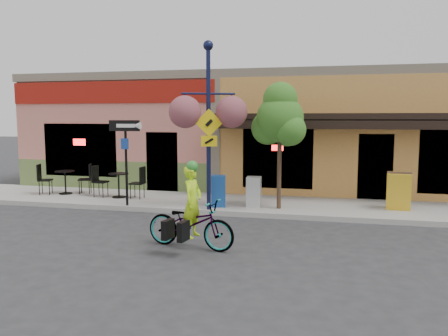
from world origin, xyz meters
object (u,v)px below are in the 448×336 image
Objects in this scene: building at (260,131)px; lamp_post at (208,126)px; cyclist_rider at (193,213)px; newspaper_box_blue at (218,191)px; bicycle at (190,224)px; one_way_sign at (126,163)px; newspaper_box_grey at (254,192)px; street_tree at (280,145)px.

building is 3.75× the size of lamp_post.
cyclist_rider is 1.64× the size of newspaper_box_blue.
one_way_sign is (-3.06, 3.30, 0.91)m from bicycle.
lamp_post is 2.01m from newspaper_box_blue.
bicycle is 1.32× the size of cyclist_rider.
newspaper_box_grey is 1.61m from street_tree.
building is 10.29m from bicycle.
street_tree is (1.81, 0.12, 1.40)m from newspaper_box_blue.
lamp_post is 2.14m from street_tree.
cyclist_rider is (0.01, -10.15, -1.47)m from building.
newspaper_box_grey is at bearing 0.35° from cyclist_rider.
building is 19.23× the size of newspaper_box_blue.
building is 7.01× the size of one_way_sign.
street_tree reaches higher than cyclist_rider.
building reaches higher than street_tree.
building reaches higher than one_way_sign.
cyclist_rider reaches higher than newspaper_box_blue.
one_way_sign is at bearing -171.67° from newspaper_box_grey.
one_way_sign is at bearing 176.69° from newspaper_box_blue.
street_tree is (0.76, -0.09, 1.42)m from newspaper_box_grey.
newspaper_box_blue is at bearing 10.80° from one_way_sign.
street_tree is at bearing -76.68° from building.
bicycle is at bearing -102.49° from newspaper_box_grey.
building reaches higher than newspaper_box_blue.
building is 7.56m from one_way_sign.
lamp_post reaches higher than newspaper_box_grey.
newspaper_box_blue is (2.77, 0.47, -0.83)m from one_way_sign.
bicycle is 3.78m from newspaper_box_blue.
building is 10.26m from cyclist_rider.
bicycle is 4.59m from one_way_sign.
bicycle is 0.55× the size of street_tree.
building is at bearing 74.12° from newspaper_box_blue.
building is at bearing 103.32° from street_tree.
bicycle is at bearing -98.53° from newspaper_box_blue.
one_way_sign is 3.96m from newspaper_box_grey.
newspaper_box_grey is 0.24× the size of street_tree.
newspaper_box_grey is at bearing -1.75° from newspaper_box_blue.
lamp_post reaches higher than building.
newspaper_box_blue is at bearing -92.94° from building.
street_tree is (1.99, 0.59, -0.55)m from lamp_post.
building reaches higher than cyclist_rider.
newspaper_box_blue is at bearing -170.53° from newspaper_box_grey.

